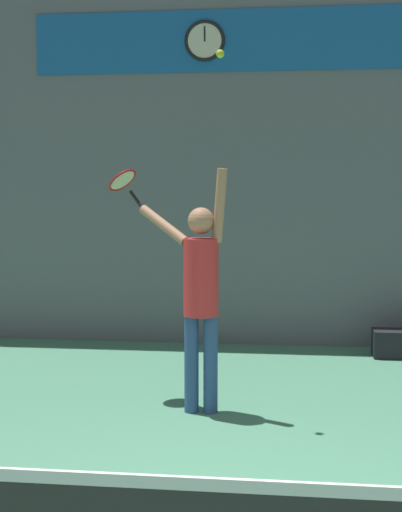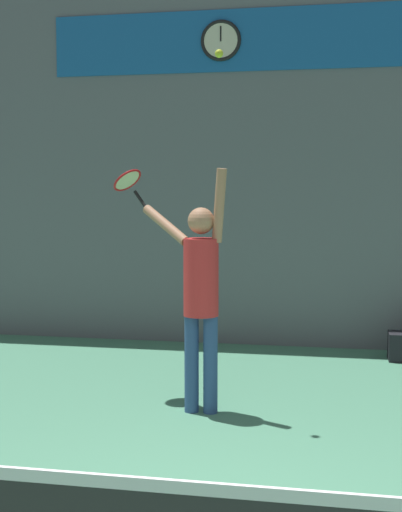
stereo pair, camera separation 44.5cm
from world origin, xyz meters
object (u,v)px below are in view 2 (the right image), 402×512
Objects in this scene: scoreboard_clock at (221,41)px; tennis_ball at (219,54)px; tennis_player at (200,287)px; tennis_racket at (129,182)px.

tennis_ball is (0.48, -3.02, -0.74)m from scoreboard_clock.
tennis_racket is (-0.80, 0.46, 0.95)m from tennis_player.
tennis_ball reaches higher than tennis_racket.
tennis_ball is at bearing -30.89° from tennis_racket.
tennis_racket is 5.83× the size of tennis_ball.
scoreboard_clock reaches higher than tennis_ball.
tennis_ball reaches higher than tennis_player.
scoreboard_clock is 3.15m from tennis_ball.
scoreboard_clock is at bearing 98.96° from tennis_ball.
tennis_ball is (0.99, -0.59, 1.08)m from tennis_racket.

